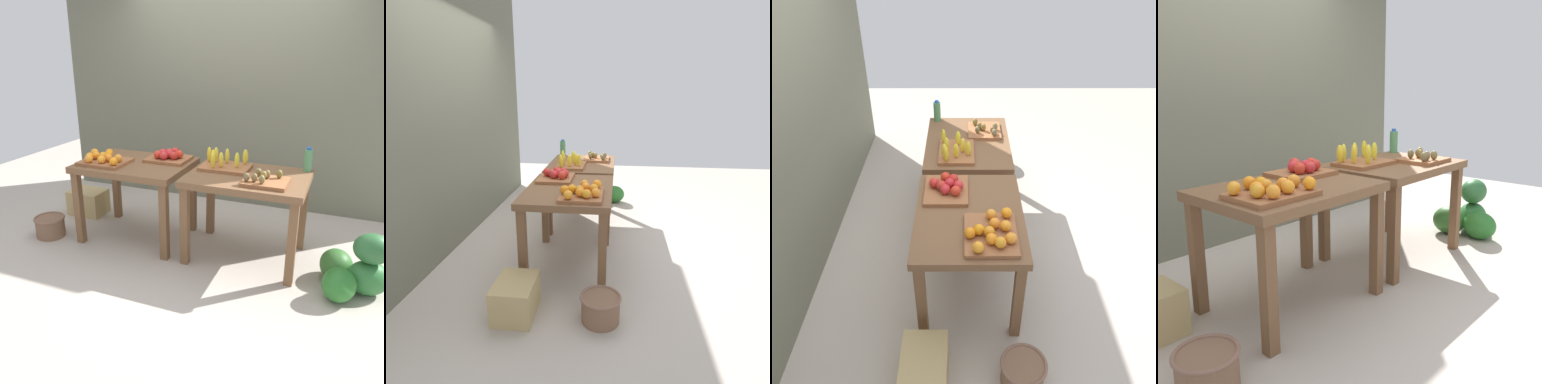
% 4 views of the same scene
% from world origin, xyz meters
% --- Properties ---
extents(ground_plane, '(8.00, 8.00, 0.00)m').
position_xyz_m(ground_plane, '(0.00, 0.00, 0.00)').
color(ground_plane, '#B6AA9D').
extents(back_wall, '(4.40, 0.12, 3.00)m').
position_xyz_m(back_wall, '(0.00, 1.35, 1.50)').
color(back_wall, '#656553').
rests_on(back_wall, ground_plane).
extents(display_table_left, '(1.04, 0.80, 0.79)m').
position_xyz_m(display_table_left, '(-0.56, 0.00, 0.67)').
color(display_table_left, brown).
rests_on(display_table_left, ground_plane).
extents(display_table_right, '(1.04, 0.80, 0.79)m').
position_xyz_m(display_table_right, '(0.56, 0.00, 0.67)').
color(display_table_right, brown).
rests_on(display_table_right, ground_plane).
extents(orange_bin, '(0.45, 0.37, 0.11)m').
position_xyz_m(orange_bin, '(-0.82, -0.15, 0.83)').
color(orange_bin, '#945A36').
rests_on(orange_bin, display_table_left).
extents(apple_bin, '(0.40, 0.34, 0.11)m').
position_xyz_m(apple_bin, '(-0.28, 0.17, 0.83)').
color(apple_bin, '#945A36').
rests_on(apple_bin, display_table_left).
extents(banana_crate, '(0.44, 0.32, 0.17)m').
position_xyz_m(banana_crate, '(0.30, 0.12, 0.83)').
color(banana_crate, '#945A36').
rests_on(banana_crate, display_table_right).
extents(kiwi_bin, '(0.36, 0.32, 0.10)m').
position_xyz_m(kiwi_bin, '(0.74, -0.17, 0.82)').
color(kiwi_bin, '#945A36').
rests_on(kiwi_bin, display_table_right).
extents(water_bottle, '(0.07, 0.07, 0.22)m').
position_xyz_m(water_bottle, '(1.02, 0.32, 0.89)').
color(water_bottle, '#4C8C59').
rests_on(water_bottle, display_table_right).
extents(watermelon_pile, '(0.60, 0.64, 0.51)m').
position_xyz_m(watermelon_pile, '(1.50, -0.24, 0.18)').
color(watermelon_pile, '#2C6E33').
rests_on(watermelon_pile, ground_plane).
extents(wicker_basket, '(0.31, 0.31, 0.21)m').
position_xyz_m(wicker_basket, '(-1.40, -0.35, 0.11)').
color(wicker_basket, brown).
rests_on(wicker_basket, ground_plane).
extents(cardboard_produce_box, '(0.40, 0.30, 0.28)m').
position_xyz_m(cardboard_produce_box, '(-1.39, 0.30, 0.14)').
color(cardboard_produce_box, tan).
rests_on(cardboard_produce_box, ground_plane).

